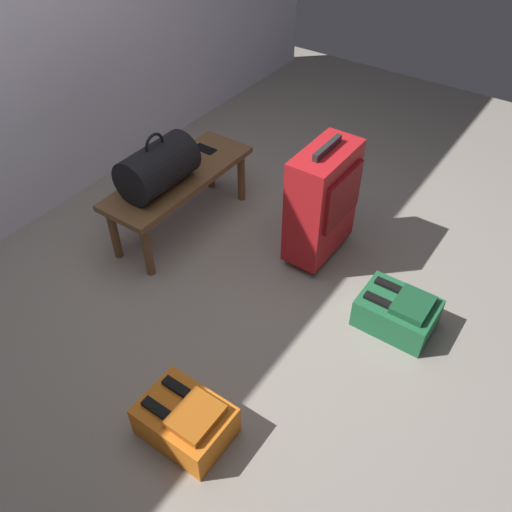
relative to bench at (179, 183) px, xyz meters
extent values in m
plane|color=gray|center=(-0.37, -0.73, -0.32)|extent=(6.60, 6.60, 0.00)
cube|color=brown|center=(0.00, 0.00, 0.04)|extent=(1.00, 0.36, 0.04)
cylinder|color=brown|center=(-0.44, -0.13, -0.15)|extent=(0.05, 0.05, 0.35)
cylinder|color=brown|center=(0.44, -0.13, -0.15)|extent=(0.05, 0.05, 0.35)
cylinder|color=brown|center=(-0.44, 0.13, -0.15)|extent=(0.05, 0.05, 0.35)
cylinder|color=brown|center=(0.44, 0.13, -0.15)|extent=(0.05, 0.05, 0.35)
cylinder|color=black|center=(-0.15, 0.00, 0.19)|extent=(0.44, 0.26, 0.26)
torus|color=black|center=(-0.15, 0.00, 0.33)|extent=(0.14, 0.02, 0.14)
cube|color=black|center=(0.30, 0.05, 0.06)|extent=(0.07, 0.14, 0.01)
cube|color=black|center=(0.30, 0.05, 0.07)|extent=(0.06, 0.13, 0.00)
cube|color=red|center=(0.27, -0.81, 0.05)|extent=(0.45, 0.23, 0.64)
cube|color=maroon|center=(0.27, -0.94, 0.13)|extent=(0.36, 0.02, 0.29)
cube|color=#262628|center=(0.27, -0.81, 0.39)|extent=(0.25, 0.03, 0.04)
cylinder|color=black|center=(0.11, -0.74, -0.30)|extent=(0.02, 0.05, 0.05)
cylinder|color=black|center=(0.42, -0.74, -0.30)|extent=(0.02, 0.05, 0.05)
cube|color=orange|center=(-1.08, -0.95, -0.24)|extent=(0.28, 0.38, 0.17)
cube|color=#AD5514|center=(-1.08, -1.01, -0.14)|extent=(0.21, 0.17, 0.04)
cube|color=black|center=(-1.14, -0.88, -0.14)|extent=(0.04, 0.19, 0.02)
cube|color=black|center=(-1.02, -0.88, -0.14)|extent=(0.04, 0.19, 0.02)
cube|color=#1E6038|center=(0.01, -1.43, -0.24)|extent=(0.28, 0.38, 0.17)
cube|color=#184D2C|center=(0.01, -1.50, -0.14)|extent=(0.21, 0.17, 0.04)
cube|color=black|center=(-0.06, -1.36, -0.14)|extent=(0.04, 0.19, 0.02)
cube|color=black|center=(0.07, -1.36, -0.14)|extent=(0.04, 0.19, 0.02)
camera|label=1|loc=(-1.88, -1.87, 1.80)|focal=37.14mm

